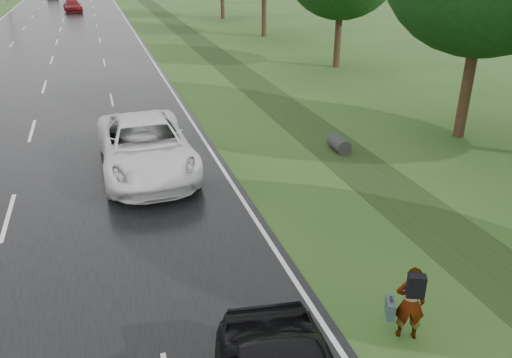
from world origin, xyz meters
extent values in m
cube|color=black|center=(0.00, 45.00, 0.02)|extent=(14.00, 180.00, 0.04)
cube|color=silver|center=(6.75, 45.00, 0.04)|extent=(0.12, 180.00, 0.01)
cube|color=silver|center=(0.00, 45.00, 0.04)|extent=(0.12, 180.00, 0.01)
cube|color=#1B3213|center=(11.50, 20.00, 0.00)|extent=(2.20, 120.00, 0.01)
cylinder|color=#2D2D2D|center=(11.50, 10.00, 0.25)|extent=(0.56, 1.00, 0.56)
cylinder|color=#311F14|center=(17.00, 10.00, 1.92)|extent=(0.44, 0.44, 3.84)
cylinder|color=#311F14|center=(18.20, 24.00, 1.76)|extent=(0.44, 0.44, 3.52)
cylinder|color=#311F14|center=(17.80, 38.00, 2.08)|extent=(0.44, 0.44, 4.16)
cylinder|color=#311F14|center=(17.50, 52.00, 1.84)|extent=(0.44, 0.44, 3.68)
imported|color=#A5998C|center=(8.20, 0.32, 0.81)|extent=(0.70, 0.60, 1.62)
cube|color=black|center=(8.10, 0.10, 1.38)|extent=(0.37, 0.31, 0.45)
cube|color=#314647|center=(7.92, 0.54, 0.59)|extent=(0.33, 0.47, 0.37)
cube|color=black|center=(7.92, 0.54, 0.81)|extent=(0.10, 0.16, 0.03)
imported|color=white|center=(4.23, 10.22, 0.94)|extent=(3.09, 6.52, 1.80)
imported|color=#670B0E|center=(1.00, 64.26, 0.77)|extent=(2.57, 5.21, 1.45)
camera|label=1|loc=(3.00, -6.19, 7.00)|focal=35.00mm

